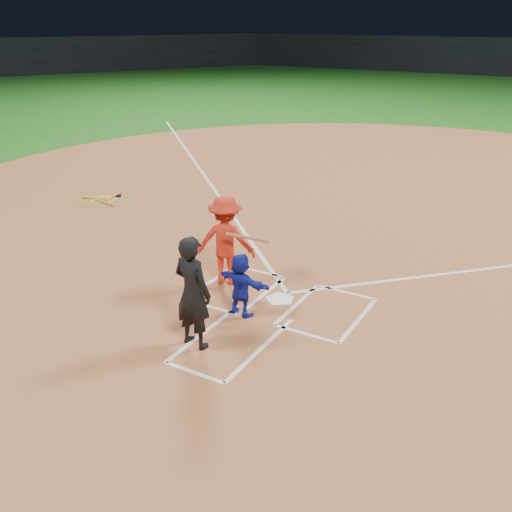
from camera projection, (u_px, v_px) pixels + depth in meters
The scene contains 13 objects.
ground at pixel (280, 300), 10.92m from camera, with size 120.00×120.00×0.00m, color #175515.
home_plate_dirt at pixel (382, 213), 15.69m from camera, with size 28.00×28.00×0.01m, color #965431.
home_plate at pixel (280, 299), 10.91m from camera, with size 0.60×0.60×0.02m, color white.
on_deck_circle at pixel (104, 199), 16.80m from camera, with size 1.70×1.70×0.01m, color brown.
on_deck_logo at pixel (104, 199), 16.80m from camera, with size 0.80×0.80×0.00m, color gold.
on_deck_bat_a at pixel (113, 197), 16.92m from camera, with size 0.06×0.06×0.84m, color #A86B3D.
on_deck_bat_b at pixel (96, 198), 16.80m from camera, with size 0.06×0.06×0.84m, color #AB813E.
on_deck_bat_c at pixel (104, 202), 16.41m from camera, with size 0.06×0.06×0.84m, color #A67C3D.
bat_weight_donut at pixel (118, 196), 17.02m from camera, with size 0.19×0.19×0.05m, color black.
catcher at pixel (241, 285), 10.15m from camera, with size 1.10×0.35×1.19m, color #131EA0.
umpire at pixel (193, 292), 9.06m from camera, with size 0.70×0.46×1.91m, color black.
chalk_markings at pixel (373, 220), 15.12m from camera, with size 28.35×17.32×0.01m.
batter_at_plate at pixel (226, 241), 11.26m from camera, with size 1.60×1.03×1.82m.
Camera 1 is at (4.47, -8.64, 5.05)m, focal length 40.00 mm.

